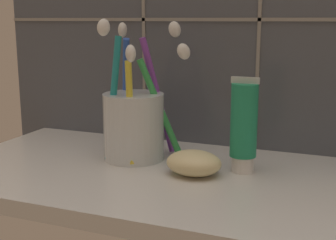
# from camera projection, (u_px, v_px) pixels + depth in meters

# --- Properties ---
(sink_counter) EXTENTS (0.72, 0.30, 0.02)m
(sink_counter) POSITION_uv_depth(u_px,v_px,m) (215.00, 185.00, 0.57)
(sink_counter) COLOR silver
(sink_counter) RESTS_ON ground
(toothbrush_cup) EXTENTS (0.13, 0.11, 0.19)m
(toothbrush_cup) POSITION_uv_depth(u_px,v_px,m) (134.00, 121.00, 0.64)
(toothbrush_cup) COLOR silver
(toothbrush_cup) RESTS_ON sink_counter
(toothpaste_tube) EXTENTS (0.04, 0.03, 0.12)m
(toothpaste_tube) POSITION_uv_depth(u_px,v_px,m) (244.00, 126.00, 0.58)
(toothpaste_tube) COLOR white
(toothpaste_tube) RESTS_ON sink_counter
(soap_bar) EXTENTS (0.07, 0.06, 0.03)m
(soap_bar) POSITION_uv_depth(u_px,v_px,m) (193.00, 164.00, 0.58)
(soap_bar) COLOR beige
(soap_bar) RESTS_ON sink_counter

